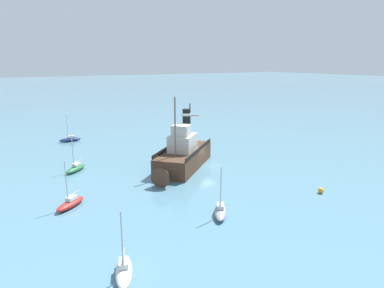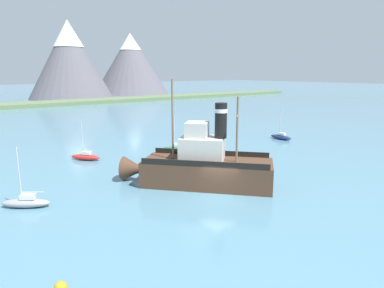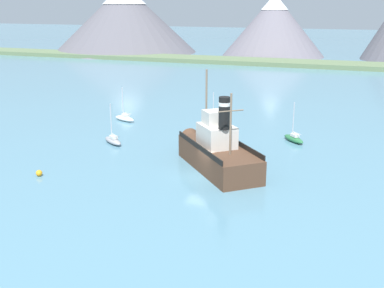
# 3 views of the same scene
# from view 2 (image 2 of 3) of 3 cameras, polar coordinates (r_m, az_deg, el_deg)

# --- Properties ---
(ground_plane) EXTENTS (600.00, 600.00, 0.00)m
(ground_plane) POSITION_cam_2_polar(r_m,az_deg,el_deg) (30.09, 4.39, -8.58)
(ground_plane) COLOR teal
(shoreline_strip) EXTENTS (240.00, 12.00, 1.20)m
(shoreline_strip) POSITION_cam_2_polar(r_m,az_deg,el_deg) (116.17, -28.13, 5.66)
(shoreline_strip) COLOR #5B704C
(shoreline_strip) RESTS_ON ground
(old_tugboat) EXTENTS (12.06, 13.03, 9.90)m
(old_tugboat) POSITION_cam_2_polar(r_m,az_deg,el_deg) (32.27, 1.48, -3.70)
(old_tugboat) COLOR #4C3323
(old_tugboat) RESTS_ON ground
(sailboat_grey) EXTENTS (3.72, 3.13, 4.90)m
(sailboat_grey) POSITION_cam_2_polar(r_m,az_deg,el_deg) (30.44, -25.92, -8.70)
(sailboat_grey) COLOR gray
(sailboat_grey) RESTS_ON ground
(sailboat_navy) EXTENTS (1.23, 3.84, 4.90)m
(sailboat_navy) POSITION_cam_2_polar(r_m,az_deg,el_deg) (56.07, 14.61, 1.19)
(sailboat_navy) COLOR navy
(sailboat_navy) RESTS_ON ground
(sailboat_red) EXTENTS (3.23, 3.66, 4.90)m
(sailboat_red) POSITION_cam_2_polar(r_m,az_deg,el_deg) (43.57, -17.32, -2.01)
(sailboat_red) COLOR #B22823
(sailboat_red) RESTS_ON ground
(sailboat_green) EXTENTS (3.37, 3.55, 4.90)m
(sailboat_green) POSITION_cam_2_polar(r_m,az_deg,el_deg) (45.99, -2.58, -0.75)
(sailboat_green) COLOR #286B3D
(sailboat_green) RESTS_ON ground
(mooring_buoy) EXTENTS (0.62, 0.62, 0.62)m
(mooring_buoy) POSITION_cam_2_polar(r_m,az_deg,el_deg) (19.03, -21.05, -21.44)
(mooring_buoy) COLOR orange
(mooring_buoy) RESTS_ON ground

